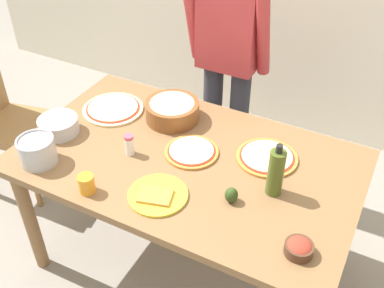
# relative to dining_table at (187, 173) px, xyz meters

# --- Properties ---
(ground) EXTENTS (8.00, 8.00, 0.00)m
(ground) POSITION_rel_dining_table_xyz_m (0.00, 0.00, -0.67)
(ground) COLOR gray
(dining_table) EXTENTS (1.60, 0.96, 0.76)m
(dining_table) POSITION_rel_dining_table_xyz_m (0.00, 0.00, 0.00)
(dining_table) COLOR brown
(dining_table) RESTS_ON ground
(person_cook) EXTENTS (0.49, 0.25, 1.62)m
(person_cook) POSITION_rel_dining_table_xyz_m (-0.13, 0.76, 0.27)
(person_cook) COLOR #2D2D38
(person_cook) RESTS_ON ground
(chair_wooden_left) EXTENTS (0.47, 0.47, 0.95)m
(chair_wooden_left) POSITION_rel_dining_table_xyz_m (-1.32, 0.06, -0.13)
(chair_wooden_left) COLOR olive
(chair_wooden_left) RESTS_ON ground
(pizza_raw_on_board) EXTENTS (0.33, 0.33, 0.02)m
(pizza_raw_on_board) POSITION_rel_dining_table_xyz_m (-0.55, 0.17, 0.10)
(pizza_raw_on_board) COLOR beige
(pizza_raw_on_board) RESTS_ON dining_table
(pizza_cooked_on_tray) EXTENTS (0.26, 0.26, 0.02)m
(pizza_cooked_on_tray) POSITION_rel_dining_table_xyz_m (0.00, 0.04, 0.10)
(pizza_cooked_on_tray) COLOR #C67A33
(pizza_cooked_on_tray) RESTS_ON dining_table
(pizza_second_cooked) EXTENTS (0.29, 0.29, 0.02)m
(pizza_second_cooked) POSITION_rel_dining_table_xyz_m (0.33, 0.17, 0.10)
(pizza_second_cooked) COLOR #C67A33
(pizza_second_cooked) RESTS_ON dining_table
(plate_with_slice) EXTENTS (0.26, 0.26, 0.02)m
(plate_with_slice) POSITION_rel_dining_table_xyz_m (0.01, -0.28, 0.10)
(plate_with_slice) COLOR gold
(plate_with_slice) RESTS_ON dining_table
(popcorn_bowl) EXTENTS (0.28, 0.28, 0.11)m
(popcorn_bowl) POSITION_rel_dining_table_xyz_m (-0.22, 0.25, 0.15)
(popcorn_bowl) COLOR brown
(popcorn_bowl) RESTS_ON dining_table
(mixing_bowl_steel) EXTENTS (0.20, 0.20, 0.08)m
(mixing_bowl_steel) POSITION_rel_dining_table_xyz_m (-0.67, -0.12, 0.13)
(mixing_bowl_steel) COLOR #B7B7BC
(mixing_bowl_steel) RESTS_ON dining_table
(small_sauce_bowl) EXTENTS (0.11, 0.11, 0.06)m
(small_sauce_bowl) POSITION_rel_dining_table_xyz_m (0.63, -0.30, 0.12)
(small_sauce_bowl) COLOR #4C2D1E
(small_sauce_bowl) RESTS_ON dining_table
(olive_oil_bottle) EXTENTS (0.07, 0.07, 0.26)m
(olive_oil_bottle) POSITION_rel_dining_table_xyz_m (0.44, -0.03, 0.20)
(olive_oil_bottle) COLOR #47561E
(olive_oil_bottle) RESTS_ON dining_table
(steel_pot) EXTENTS (0.17, 0.17, 0.13)m
(steel_pot) POSITION_rel_dining_table_xyz_m (-0.60, -0.34, 0.16)
(steel_pot) COLOR #B7B7BC
(steel_pot) RESTS_ON dining_table
(cup_orange) EXTENTS (0.07, 0.07, 0.08)m
(cup_orange) POSITION_rel_dining_table_xyz_m (-0.28, -0.40, 0.13)
(cup_orange) COLOR orange
(cup_orange) RESTS_ON dining_table
(salt_shaker) EXTENTS (0.04, 0.04, 0.11)m
(salt_shaker) POSITION_rel_dining_table_xyz_m (-0.26, -0.09, 0.14)
(salt_shaker) COLOR white
(salt_shaker) RESTS_ON dining_table
(avocado) EXTENTS (0.06, 0.06, 0.07)m
(avocado) POSITION_rel_dining_table_xyz_m (0.30, -0.16, 0.13)
(avocado) COLOR #2D4219
(avocado) RESTS_ON dining_table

